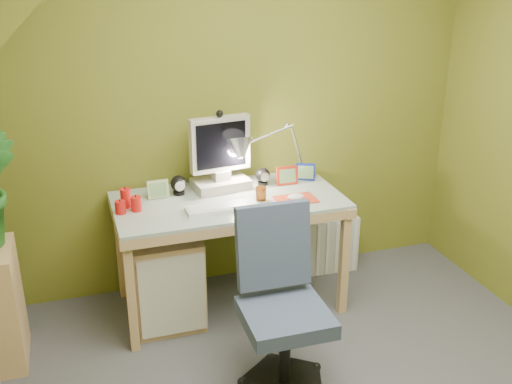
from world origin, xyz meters
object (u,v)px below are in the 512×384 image
object	(u,v)px
task_chair	(285,316)
monitor	(220,151)
desk	(229,253)
radiator	(327,243)
desk_lamp	(289,139)

from	to	relation	value
task_chair	monitor	bearing A→B (deg)	93.66
desk	task_chair	world-z (taller)	task_chair
monitor	radiator	xyz separation A→B (m)	(0.78, 0.05, -0.77)
desk_lamp	radiator	distance (m)	0.88
monitor	radiator	size ratio (longest dim) A/B	1.20
desk	monitor	xyz separation A→B (m)	(-0.00, 0.18, 0.61)
desk_lamp	radiator	xyz separation A→B (m)	(0.33, 0.05, -0.81)
monitor	task_chair	world-z (taller)	monitor
desk	radiator	size ratio (longest dim) A/B	3.36
desk	desk_lamp	distance (m)	0.81
monitor	task_chair	distance (m)	1.18
desk	task_chair	distance (m)	0.86
monitor	task_chair	xyz separation A→B (m)	(0.06, -1.04, -0.54)
desk_lamp	task_chair	distance (m)	1.26
monitor	radiator	world-z (taller)	monitor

